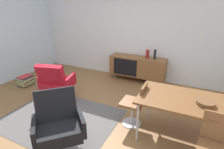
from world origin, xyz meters
name	(u,v)px	position (x,y,z in m)	size (l,w,h in m)	color
ground_plane	(88,120)	(0.00, 0.00, 0.00)	(8.32, 8.32, 0.00)	olive
wall_back	(135,31)	(0.00, 2.60, 1.40)	(6.80, 0.12, 2.80)	white
sideboard	(137,66)	(0.23, 2.30, 0.44)	(1.60, 0.45, 0.72)	brown
vase_cobalt	(155,54)	(0.71, 2.30, 0.85)	(0.07, 0.07, 0.27)	black
vase_sculptural_dark	(147,54)	(0.50, 2.30, 0.84)	(0.10, 0.10, 0.24)	maroon
dining_table	(190,102)	(1.75, 0.28, 0.70)	(1.60, 0.90, 0.74)	brown
wooden_bowl_on_table	(206,103)	(1.95, 0.23, 0.77)	(0.26, 0.26, 0.06)	brown
dining_chair_front_right	(215,145)	(2.10, -0.28, 0.47)	(0.43, 0.45, 0.86)	brown
dining_chair_near_window	(136,103)	(0.86, 0.28, 0.47)	(0.43, 0.40, 0.86)	brown
lounge_chair_red	(56,82)	(-1.10, 0.39, 0.47)	(0.83, 0.79, 0.95)	red
armchair_black_shell	(58,123)	(0.00, -0.79, 0.47)	(0.91, 0.91, 0.95)	black
side_table_round	(55,79)	(-1.47, 0.74, 0.32)	(0.44, 0.44, 0.52)	white
fruit_bowl	(54,70)	(-1.47, 0.74, 0.56)	(0.20, 0.20, 0.11)	#262628
magazine_stack	(26,81)	(-2.45, 0.62, 0.14)	(0.33, 0.41, 0.27)	#334C8C
area_rug	(61,118)	(-0.53, -0.19, 0.00)	(2.20, 1.70, 0.01)	#595654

